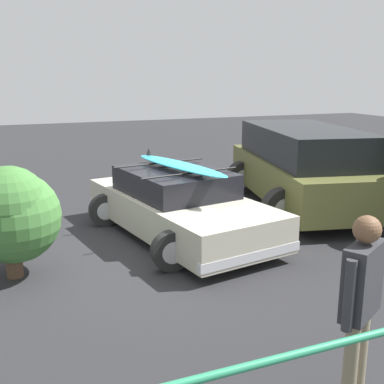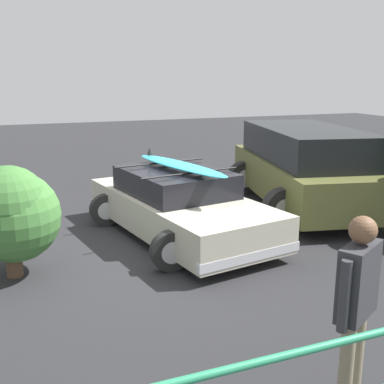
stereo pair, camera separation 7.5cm
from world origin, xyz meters
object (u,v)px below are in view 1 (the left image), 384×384
object	(u,v)px
sedan_car	(179,205)
bush_near_left	(12,212)
person_bystander	(361,295)
suv_car	(303,166)

from	to	relation	value
sedan_car	bush_near_left	world-z (taller)	bush_near_left
person_bystander	bush_near_left	xyz separation A→B (m)	(2.67, -4.00, -0.08)
sedan_car	bush_near_left	distance (m)	2.93
suv_car	person_bystander	size ratio (longest dim) A/B	2.88
suv_car	person_bystander	distance (m)	6.53
suv_car	person_bystander	xyz separation A→B (m)	(3.25, 5.66, 0.14)
sedan_car	suv_car	distance (m)	3.26
suv_car	bush_near_left	world-z (taller)	suv_car
person_bystander	bush_near_left	bearing A→B (deg)	-56.29
bush_near_left	sedan_car	bearing A→B (deg)	-163.27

